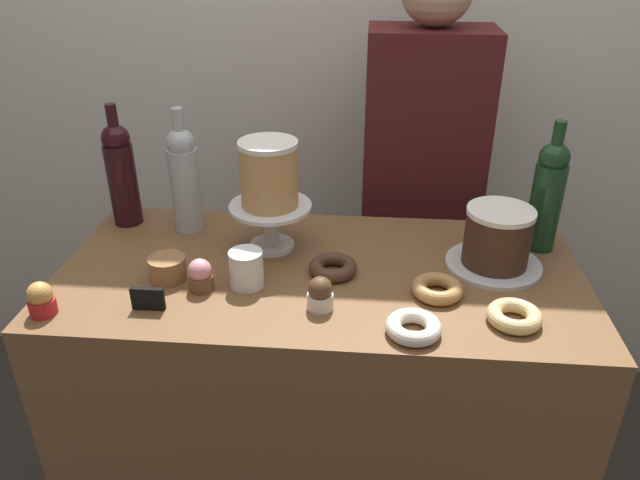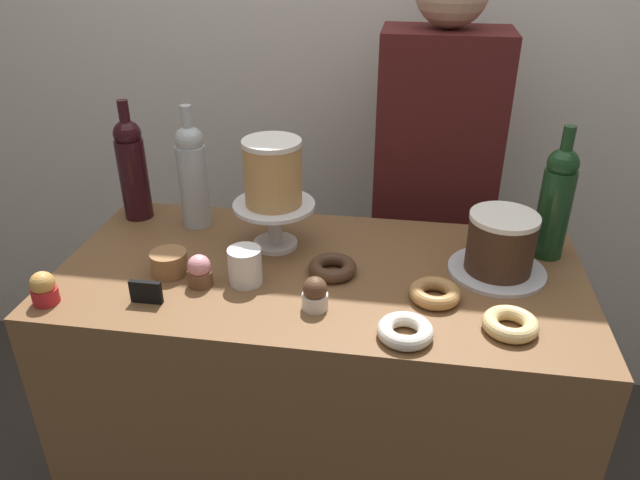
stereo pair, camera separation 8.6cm
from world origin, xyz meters
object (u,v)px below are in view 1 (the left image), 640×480
Objects in this scene: cake_stand_pedestal at (271,219)px; coffee_cup_ceramic at (246,269)px; price_sign_chalkboard at (148,299)px; donut_glazed at (514,316)px; donut_maple at (437,289)px; donut_chocolate at (333,267)px; wine_bottle_green at (547,194)px; cupcake_chocolate at (320,294)px; barista_figure at (418,211)px; cupcake_strawberry at (200,276)px; cookie_stack at (168,268)px; cupcake_caramel at (41,299)px; wine_bottle_clear at (185,178)px; white_layer_cake at (269,174)px; donut_sugar at (413,327)px; wine_bottle_dark_red at (121,172)px; chocolate_round_cake at (498,236)px.

coffee_cup_ceramic is at bearing -98.74° from cake_stand_pedestal.
donut_glazed is at bearing 1.31° from price_sign_chalkboard.
donut_maple is 0.62m from price_sign_chalkboard.
donut_chocolate is (0.16, -0.11, -0.06)m from cake_stand_pedestal.
wine_bottle_green reaches higher than cupcake_chocolate.
cake_stand_pedestal is 0.62× the size of wine_bottle_green.
donut_chocolate is at bearing 162.83° from donut_maple.
cupcake_strawberry is at bearing -128.85° from barista_figure.
coffee_cup_ceramic is at bearing -3.29° from cookie_stack.
cupcake_caramel is at bearing -170.24° from donut_maple.
wine_bottle_clear is 0.77m from barista_figure.
white_layer_cake reaches higher than cookie_stack.
cookie_stack is (-0.75, 0.10, 0.01)m from donut_glazed.
price_sign_chalkboard is at bearing 176.03° from donut_sugar.
wine_bottle_clear is at bearing 155.03° from donut_glazed.
donut_maple is at bearing 9.76° from cupcake_caramel.
cupcake_strawberry is at bearing -22.34° from cookie_stack.
wine_bottle_green is at bearing 18.96° from donut_chocolate.
cake_stand_pedestal is 1.80× the size of donut_maple.
barista_figure is at bearing 29.57° from wine_bottle_clear.
barista_figure is at bearing 66.99° from donut_chocolate.
wine_bottle_dark_red reaches higher than cake_stand_pedestal.
cupcake_chocolate reaches higher than donut_maple.
chocolate_round_cake is 1.39× the size of donut_sugar.
cupcake_strawberry is 0.13m from price_sign_chalkboard.
barista_figure reaches higher than cake_stand_pedestal.
cookie_stack is (0.02, -0.26, -0.12)m from wine_bottle_clear.
wine_bottle_clear reaches higher than coffee_cup_ceramic.
chocolate_round_cake is 0.24m from donut_glazed.
coffee_cup_ceramic is at bearing 14.11° from cupcake_strawberry.
cupcake_chocolate is at bearing -96.88° from donut_chocolate.
donut_maple and donut_glazed have the same top height.
cake_stand_pedestal is 0.54m from cupcake_caramel.
wine_bottle_clear is at bearing 64.69° from cupcake_caramel.
price_sign_chalkboard is (-0.22, -0.29, -0.17)m from white_layer_cake.
chocolate_round_cake reaches higher than donut_chocolate.
donut_glazed is (0.95, -0.38, -0.13)m from wine_bottle_dark_red.
white_layer_cake is 0.34m from cupcake_chocolate.
donut_maple is 0.24m from donut_chocolate.
wine_bottle_green reaches higher than chocolate_round_cake.
donut_maple is 0.07× the size of barista_figure.
donut_sugar is (-0.06, -0.15, 0.00)m from donut_maple.
donut_chocolate is at bearing -21.12° from wine_bottle_dark_red.
wine_bottle_green is (0.13, 0.11, 0.06)m from chocolate_round_cake.
cupcake_strawberry is at bearing -166.64° from chocolate_round_cake.
donut_glazed is at bearing -26.88° from cake_stand_pedestal.
cupcake_chocolate is (0.14, -0.26, -0.04)m from cake_stand_pedestal.
cake_stand_pedestal is at bearing 58.39° from cupcake_strawberry.
cupcake_chocolate is at bearing -109.91° from barista_figure.
donut_sugar is (-0.20, -0.28, -0.06)m from chocolate_round_cake.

